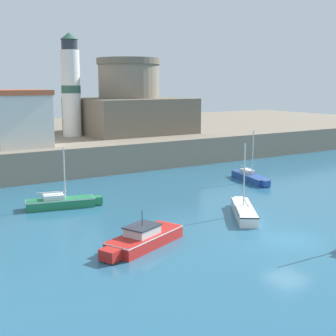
{
  "coord_description": "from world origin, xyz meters",
  "views": [
    {
      "loc": [
        -20.68,
        -18.9,
        9.38
      ],
      "look_at": [
        1.18,
        15.34,
        2.0
      ],
      "focal_mm": 50.0,
      "sensor_mm": 36.0,
      "label": 1
    }
  ],
  "objects_px": {
    "sailboat_blue_1": "(250,177)",
    "harbor_shed_near_wharf": "(18,118)",
    "fortress": "(129,107)",
    "motorboat_red_5": "(143,238)",
    "sailboat_green_3": "(62,202)",
    "sailboat_white_0": "(244,210)",
    "lighthouse": "(71,87)"
  },
  "relations": [
    {
      "from": "sailboat_green_3",
      "to": "motorboat_red_5",
      "type": "xyz_separation_m",
      "value": [
        0.97,
        -10.89,
        0.04
      ]
    },
    {
      "from": "lighthouse",
      "to": "harbor_shed_near_wharf",
      "type": "height_order",
      "value": "lighthouse"
    },
    {
      "from": "motorboat_red_5",
      "to": "fortress",
      "type": "xyz_separation_m",
      "value": [
        15.91,
        31.66,
        5.87
      ]
    },
    {
      "from": "sailboat_blue_1",
      "to": "fortress",
      "type": "height_order",
      "value": "fortress"
    },
    {
      "from": "harbor_shed_near_wharf",
      "to": "sailboat_white_0",
      "type": "bearing_deg",
      "value": -68.62
    },
    {
      "from": "sailboat_white_0",
      "to": "sailboat_blue_1",
      "type": "xyz_separation_m",
      "value": [
        8.71,
        8.88,
        0.02
      ]
    },
    {
      "from": "sailboat_white_0",
      "to": "sailboat_blue_1",
      "type": "bearing_deg",
      "value": 45.54
    },
    {
      "from": "sailboat_green_3",
      "to": "harbor_shed_near_wharf",
      "type": "xyz_separation_m",
      "value": [
        0.88,
        14.54,
        5.49
      ]
    },
    {
      "from": "sailboat_blue_1",
      "to": "motorboat_red_5",
      "type": "bearing_deg",
      "value": -149.6
    },
    {
      "from": "motorboat_red_5",
      "to": "fortress",
      "type": "distance_m",
      "value": 35.91
    },
    {
      "from": "sailboat_blue_1",
      "to": "fortress",
      "type": "xyz_separation_m",
      "value": [
        -2.02,
        21.13,
        5.92
      ]
    },
    {
      "from": "sailboat_blue_1",
      "to": "lighthouse",
      "type": "relative_size",
      "value": 0.5
    },
    {
      "from": "sailboat_blue_1",
      "to": "fortress",
      "type": "distance_m",
      "value": 22.04
    },
    {
      "from": "fortress",
      "to": "sailboat_blue_1",
      "type": "bearing_deg",
      "value": -84.53
    },
    {
      "from": "motorboat_red_5",
      "to": "harbor_shed_near_wharf",
      "type": "relative_size",
      "value": 0.89
    },
    {
      "from": "sailboat_blue_1",
      "to": "sailboat_green_3",
      "type": "bearing_deg",
      "value": 178.89
    },
    {
      "from": "sailboat_white_0",
      "to": "sailboat_green_3",
      "type": "height_order",
      "value": "sailboat_white_0"
    },
    {
      "from": "sailboat_blue_1",
      "to": "harbor_shed_near_wharf",
      "type": "bearing_deg",
      "value": 140.4
    },
    {
      "from": "harbor_shed_near_wharf",
      "to": "lighthouse",
      "type": "bearing_deg",
      "value": 36.12
    },
    {
      "from": "sailboat_green_3",
      "to": "harbor_shed_near_wharf",
      "type": "height_order",
      "value": "harbor_shed_near_wharf"
    },
    {
      "from": "sailboat_blue_1",
      "to": "motorboat_red_5",
      "type": "height_order",
      "value": "sailboat_blue_1"
    },
    {
      "from": "fortress",
      "to": "lighthouse",
      "type": "distance_m",
      "value": 8.42
    },
    {
      "from": "fortress",
      "to": "lighthouse",
      "type": "height_order",
      "value": "lighthouse"
    },
    {
      "from": "sailboat_white_0",
      "to": "fortress",
      "type": "distance_m",
      "value": 31.32
    },
    {
      "from": "sailboat_green_3",
      "to": "lighthouse",
      "type": "xyz_separation_m",
      "value": [
        8.88,
        20.38,
        8.52
      ]
    },
    {
      "from": "motorboat_red_5",
      "to": "harbor_shed_near_wharf",
      "type": "xyz_separation_m",
      "value": [
        -0.09,
        25.43,
        5.44
      ]
    },
    {
      "from": "sailboat_blue_1",
      "to": "lighthouse",
      "type": "distance_m",
      "value": 24.57
    },
    {
      "from": "sailboat_blue_1",
      "to": "motorboat_red_5",
      "type": "xyz_separation_m",
      "value": [
        -17.93,
        -10.52,
        0.05
      ]
    },
    {
      "from": "motorboat_red_5",
      "to": "fortress",
      "type": "bearing_deg",
      "value": 63.32
    },
    {
      "from": "sailboat_white_0",
      "to": "lighthouse",
      "type": "height_order",
      "value": "lighthouse"
    },
    {
      "from": "fortress",
      "to": "sailboat_white_0",
      "type": "bearing_deg",
      "value": -102.57
    },
    {
      "from": "motorboat_red_5",
      "to": "fortress",
      "type": "relative_size",
      "value": 0.46
    }
  ]
}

